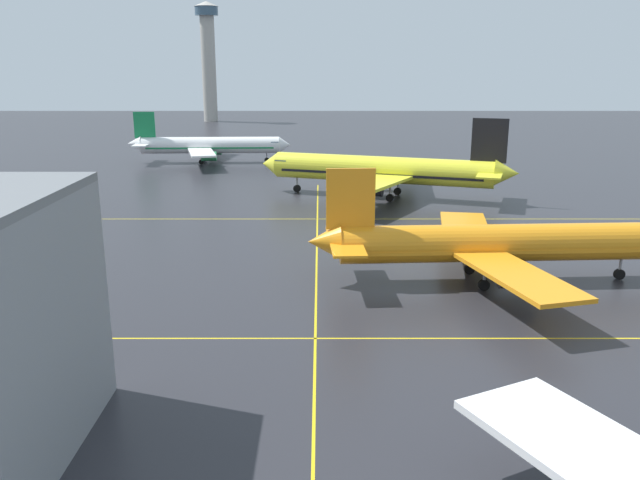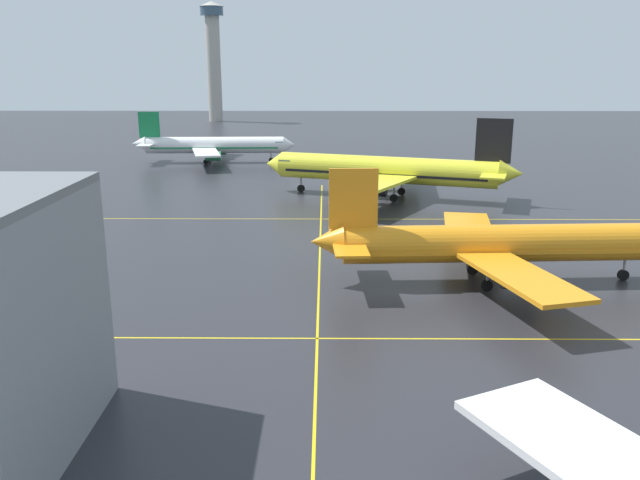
{
  "view_description": "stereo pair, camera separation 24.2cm",
  "coord_description": "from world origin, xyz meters",
  "views": [
    {
      "loc": [
        0.37,
        -8.02,
        20.49
      ],
      "look_at": [
        0.15,
        46.58,
        5.76
      ],
      "focal_mm": 36.36,
      "sensor_mm": 36.0,
      "label": 1
    },
    {
      "loc": [
        0.61,
        -8.02,
        20.49
      ],
      "look_at": [
        0.15,
        46.58,
        5.76
      ],
      "focal_mm": 36.36,
      "sensor_mm": 36.0,
      "label": 2
    }
  ],
  "objects": [
    {
      "name": "airliner_far_left_stand",
      "position": [
        -23.87,
        132.85,
        3.75
      ],
      "size": [
        35.24,
        30.42,
        10.97
      ],
      "color": "white",
      "rests_on": "ground"
    },
    {
      "name": "taxiway_markings",
      "position": [
        0.0,
        38.53,
        0.0
      ],
      "size": [
        147.81,
        133.76,
        0.01
      ],
      "color": "yellow",
      "rests_on": "ground"
    },
    {
      "name": "control_tower",
      "position": [
        -41.04,
        241.14,
        24.72
      ],
      "size": [
        8.82,
        8.82,
        43.11
      ],
      "color": "#ADA89E",
      "rests_on": "ground"
    },
    {
      "name": "airliner_third_row",
      "position": [
        10.62,
        94.11,
        4.43
      ],
      "size": [
        40.67,
        34.78,
        12.97
      ],
      "color": "yellow",
      "rests_on": "ground"
    },
    {
      "name": "airliner_second_row",
      "position": [
        17.08,
        52.25,
        3.86
      ],
      "size": [
        36.35,
        31.33,
        11.31
      ],
      "color": "orange",
      "rests_on": "ground"
    }
  ]
}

